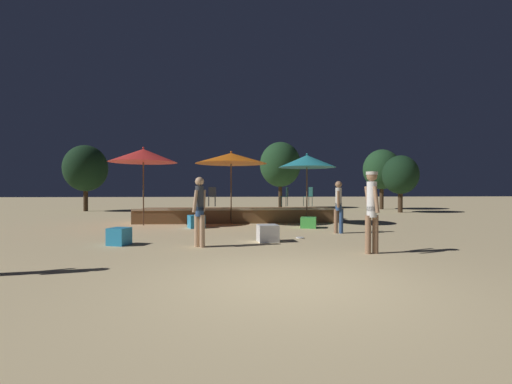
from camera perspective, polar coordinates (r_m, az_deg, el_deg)
The scene contains 20 objects.
ground_plane at distance 5.48m, azimuth 5.46°, elevation -14.66°, with size 120.00×120.00×0.00m, color #D1B784.
wooden_deck at distance 15.50m, azimuth -2.86°, elevation -3.81°, with size 8.83×2.52×0.63m.
patio_umbrella_0 at distance 14.24m, azimuth 8.48°, elevation 5.07°, with size 2.36×2.36×2.91m.
patio_umbrella_1 at distance 14.32m, azimuth -18.27°, elevation 5.77°, with size 2.65×2.65×3.11m.
patio_umbrella_2 at distance 14.21m, azimuth -4.18°, elevation 5.61°, with size 2.97×2.97×3.01m.
cube_seat_0 at distance 12.87m, azimuth 8.74°, elevation -5.05°, with size 0.70×0.70×0.39m.
cube_seat_1 at distance 12.88m, azimuth -9.93°, elevation -4.87°, with size 0.70×0.70×0.47m.
cube_seat_2 at distance 9.38m, azimuth 1.96°, elevation -6.88°, with size 0.59×0.59×0.46m.
cube_seat_3 at distance 9.51m, azimuth -21.85°, elevation -6.88°, with size 0.58×0.58×0.44m.
person_0 at distance 8.02m, azimuth 18.74°, elevation -2.25°, with size 0.31×0.57×1.83m.
person_1 at distance 11.43m, azimuth 13.59°, elevation -2.14°, with size 0.28×0.53×1.70m.
person_3 at distance 8.57m, azimuth -9.39°, elevation -2.80°, with size 0.34×0.45×1.73m.
bistro_chair_0 at distance 16.40m, azimuth 8.90°, elevation -0.43°, with size 0.43×0.43×0.90m.
bistro_chair_1 at distance 16.01m, azimuth 4.95°, elevation -0.45°, with size 0.45×0.45×0.90m.
bistro_chair_2 at distance 16.21m, azimuth -7.33°, elevation -0.44°, with size 0.40×0.40×0.90m.
frisbee_disc at distance 10.13m, azimuth 7.34°, elevation -7.56°, with size 0.24×0.24×0.03m.
background_tree_0 at distance 22.95m, azimuth 22.93°, elevation 2.64°, with size 2.17×2.17×3.53m.
background_tree_1 at distance 26.25m, azimuth 20.21°, elevation 3.53°, with size 2.60×2.60×4.30m.
background_tree_2 at distance 26.17m, azimuth 4.07°, elevation 4.57°, with size 3.10×3.10×5.03m.
background_tree_3 at distance 25.03m, azimuth -26.53°, elevation 3.54°, with size 2.74×2.74×4.32m.
Camera 1 is at (-0.91, -5.21, 1.43)m, focal length 24.00 mm.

